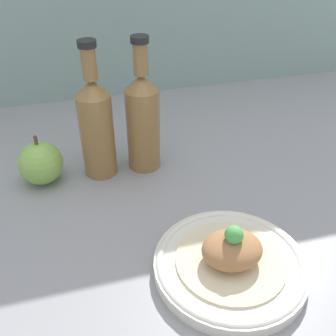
{
  "coord_description": "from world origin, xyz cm",
  "views": [
    {
      "loc": [
        -17.59,
        -53.9,
        47.43
      ],
      "look_at": [
        -3.11,
        -1.17,
        9.57
      ],
      "focal_mm": 42.0,
      "sensor_mm": 36.0,
      "label": 1
    }
  ],
  "objects": [
    {
      "name": "cider_bottle_right",
      "position": [
        -3.95,
        14.73,
        10.92
      ],
      "size": [
        6.74,
        6.74,
        27.34
      ],
      "color": "olive",
      "rests_on": "ground_plane"
    },
    {
      "name": "apple",
      "position": [
        -24.79,
        14.41,
        4.36
      ],
      "size": [
        8.71,
        8.71,
        10.38
      ],
      "color": "#84B74C",
      "rests_on": "ground_plane"
    },
    {
      "name": "cider_bottle_left",
      "position": [
        -13.2,
        14.73,
        10.92
      ],
      "size": [
        6.74,
        6.74,
        27.34
      ],
      "color": "olive",
      "rests_on": "ground_plane"
    },
    {
      "name": "ground_plane",
      "position": [
        0.0,
        0.0,
        -2.0
      ],
      "size": [
        180.0,
        110.0,
        4.0
      ],
      "primitive_type": "cube",
      "color": "gray"
    },
    {
      "name": "plate",
      "position": [
        2.34,
        -17.07,
        1.28
      ],
      "size": [
        23.4,
        23.4,
        2.39
      ],
      "color": "silver",
      "rests_on": "ground_plane"
    },
    {
      "name": "plated_food",
      "position": [
        2.34,
        -17.07,
        4.09
      ],
      "size": [
        16.75,
        16.75,
        6.92
      ],
      "color": "beige",
      "rests_on": "plate"
    }
  ]
}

